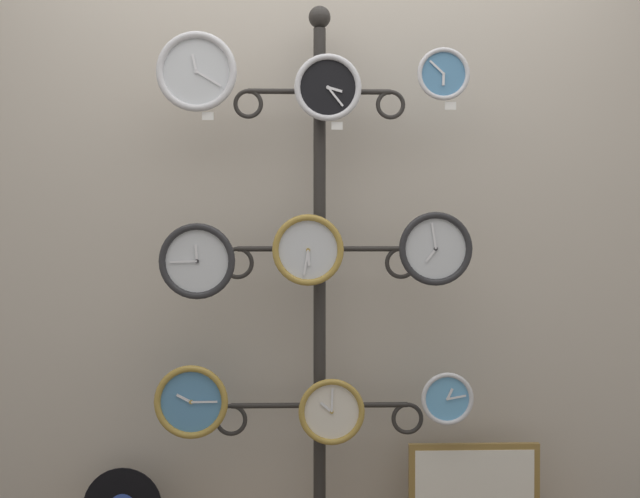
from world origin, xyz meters
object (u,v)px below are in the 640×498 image
Objects in this scene: display_stand at (320,338)px; clock_middle_center at (308,250)px; picture_frame at (474,493)px; clock_bottom_right at (447,398)px; clock_top_center at (328,88)px; clock_middle_right at (435,249)px; clock_top_right at (443,74)px; clock_bottom_center at (332,411)px; clock_top_left at (197,72)px; clock_bottom_left at (191,402)px; clock_middle_left at (197,261)px.

display_stand is 0.34m from clock_middle_center.
clock_middle_center reaches higher than picture_frame.
clock_bottom_right is at bearing -154.03° from picture_frame.
clock_middle_right is at bearing -3.53° from clock_top_center.
clock_bottom_center is (-0.39, 0.02, -1.20)m from clock_top_right.
clock_top_left is 1.49× the size of clock_bottom_right.
clock_bottom_left is (-0.87, 0.01, -0.54)m from clock_middle_right.
clock_middle_right reaches higher than clock_bottom_right.
clock_bottom_left is at bearing -168.07° from display_stand.
clock_bottom_center is at bearing 176.98° from clock_top_right.
clock_top_right reaches higher than clock_bottom_right.
display_stand is at bearing 175.64° from picture_frame.
clock_bottom_left is 0.54× the size of picture_frame.
clock_top_right is at bearing -154.42° from clock_bottom_right.
clock_bottom_left is 1.38× the size of clock_bottom_right.
clock_top_right is at bearing -13.71° from display_stand.
clock_top_left reaches higher than picture_frame.
clock_top_center is 1.27× the size of clock_bottom_right.
clock_top_right reaches higher than clock_bottom_left.
clock_top_center is 1.01× the size of clock_bottom_center.
clock_bottom_right is at bearing -0.06° from clock_bottom_left.
display_stand is at bearing 11.93° from clock_bottom_left.
display_stand is at bearing 167.85° from clock_bottom_right.
clock_top_left is 1.29m from clock_bottom_center.
clock_bottom_right is (0.43, -0.02, -1.11)m from clock_top_center.
display_stand is 0.51m from clock_bottom_left.
display_stand is 8.42× the size of clock_top_center.
display_stand reaches higher than clock_top_right.
clock_middle_center is (-0.04, -0.08, 0.33)m from display_stand.
clock_top_center is (0.46, 0.03, -0.05)m from clock_top_left.
clock_middle_center is (0.39, 0.03, -0.62)m from clock_top_left.
clock_bottom_center is at bearing 1.93° from clock_middle_left.
clock_top_left is 1.45m from clock_bottom_right.
picture_frame is (0.61, 0.04, -0.89)m from clock_middle_center.
clock_top_left is at bearing -175.68° from clock_top_center.
clock_bottom_right is (0.91, -0.00, 0.01)m from clock_bottom_left.
clock_middle_right is 1.39× the size of clock_bottom_right.
clock_top_center is 0.92× the size of clock_bottom_left.
clock_middle_right is 1.11× the size of clock_bottom_center.
clock_top_right is at bearing -2.73° from clock_middle_center.
clock_top_center reaches higher than clock_bottom_right.
picture_frame is (1.00, 0.07, -1.51)m from clock_top_left.
clock_bottom_center is (0.50, 0.01, -0.04)m from clock_bottom_left.
clock_bottom_center is (0.47, 0.02, -0.54)m from clock_middle_left.
clock_middle_left is at bearing 179.68° from clock_top_right.
clock_top_center is at bearing 4.32° from clock_top_left.
clock_bottom_left reaches higher than picture_frame.
clock_middle_right is at bearing -0.39° from clock_bottom_left.
clock_top_left is 1.17× the size of clock_top_center.
clock_bottom_right is (0.89, 0.00, -0.49)m from clock_middle_left.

